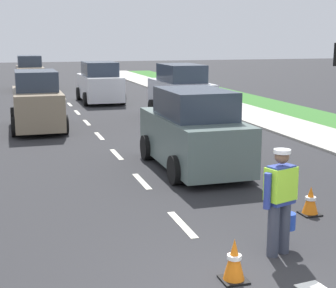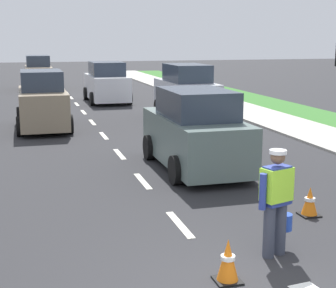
# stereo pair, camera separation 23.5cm
# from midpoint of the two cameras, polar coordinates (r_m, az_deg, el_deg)

# --- Properties ---
(ground_plane) EXTENTS (96.00, 96.00, 0.00)m
(ground_plane) POSITION_cam_midpoint_polar(r_m,az_deg,el_deg) (27.14, -9.76, 4.37)
(ground_plane) COLOR #28282B
(sidewalk_right) EXTENTS (2.40, 72.00, 0.14)m
(sidewalk_right) POSITION_cam_midpoint_polar(r_m,az_deg,el_deg) (18.94, 16.26, 1.02)
(sidewalk_right) COLOR #B2ADA3
(sidewalk_right) RESTS_ON ground
(lane_center_line) EXTENTS (0.14, 46.40, 0.01)m
(lane_center_line) POSITION_cam_midpoint_polar(r_m,az_deg,el_deg) (31.29, -10.57, 5.29)
(lane_center_line) COLOR silver
(lane_center_line) RESTS_ON ground
(road_worker) EXTENTS (0.71, 0.52, 1.67)m
(road_worker) POSITION_cam_midpoint_polar(r_m,az_deg,el_deg) (8.15, 12.62, -5.69)
(road_worker) COLOR #383D4C
(road_worker) RESTS_ON ground
(traffic_cone_near) EXTENTS (0.36, 0.36, 0.56)m
(traffic_cone_near) POSITION_cam_midpoint_polar(r_m,az_deg,el_deg) (10.27, 15.87, -6.08)
(traffic_cone_near) COLOR black
(traffic_cone_near) RESTS_ON ground
(traffic_cone_far) EXTENTS (0.36, 0.36, 0.62)m
(traffic_cone_far) POSITION_cam_midpoint_polar(r_m,az_deg,el_deg) (7.39, 7.48, -12.54)
(traffic_cone_far) COLOR black
(traffic_cone_far) RESTS_ON ground
(car_parked_far) EXTENTS (1.91, 4.31, 2.25)m
(car_parked_far) POSITION_cam_midpoint_polar(r_m,az_deg,el_deg) (21.59, 2.30, 5.52)
(car_parked_far) COLOR silver
(car_parked_far) RESTS_ON ground
(car_outgoing_far) EXTENTS (2.08, 4.28, 2.09)m
(car_outgoing_far) POSITION_cam_midpoint_polar(r_m,az_deg,el_deg) (27.46, -6.47, 6.59)
(car_outgoing_far) COLOR silver
(car_outgoing_far) RESTS_ON ground
(car_outgoing_ahead) EXTENTS (1.98, 4.22, 2.05)m
(car_outgoing_ahead) POSITION_cam_midpoint_polar(r_m,az_deg,el_deg) (13.26, 3.49, 1.29)
(car_outgoing_ahead) COLOR slate
(car_outgoing_ahead) RESTS_ON ground
(car_oncoming_third) EXTENTS (1.89, 4.38, 2.19)m
(car_oncoming_third) POSITION_cam_midpoint_polar(r_m,az_deg,el_deg) (35.06, -13.79, 7.47)
(car_oncoming_third) COLOR gray
(car_oncoming_third) RESTS_ON ground
(car_oncoming_lead) EXTENTS (1.90, 4.17, 2.14)m
(car_oncoming_lead) POSITION_cam_midpoint_polar(r_m,az_deg,el_deg) (19.69, -13.22, 4.49)
(car_oncoming_lead) COLOR gray
(car_oncoming_lead) RESTS_ON ground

